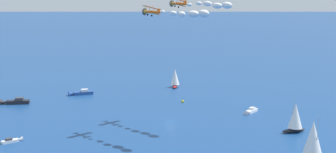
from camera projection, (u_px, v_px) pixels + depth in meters
ground_plane at (170, 122)px, 163.60m from camera, size 2000.00×2000.00×0.00m
sailboat_near_centre at (295, 117)px, 150.85m from camera, size 8.14×6.01×10.34m
motorboat_far_port at (13, 140)px, 141.61m from camera, size 5.43×5.49×1.78m
sailboat_far_stbd at (175, 78)px, 221.05m from camera, size 4.36×7.52×9.53m
sailboat_inshore at (313, 143)px, 121.99m from camera, size 9.18×8.98×12.94m
motorboat_offshore at (80, 93)px, 205.48m from camera, size 10.20×7.22×2.96m
motorboat_ahead at (14, 102)px, 189.00m from camera, size 11.23×5.52×3.16m
motorboat_mid_cluster at (250, 111)px, 175.20m from camera, size 5.35×7.74×2.24m
marker_buoy at (183, 101)px, 191.84m from camera, size 1.10×1.10×2.10m
biplane_lead at (151, 12)px, 151.60m from camera, size 6.89×6.75×3.68m
wingwalker_lead at (152, 5)px, 151.54m from camera, size 0.95×1.25×1.53m
smoke_trail_lead at (192, 14)px, 140.25m from camera, size 16.16×11.69×2.76m
biplane_wingman at (178, 3)px, 165.25m from camera, size 6.89×6.75×3.68m
smoke_trail_wingman at (216, 5)px, 153.72m from camera, size 16.10×12.48×2.69m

